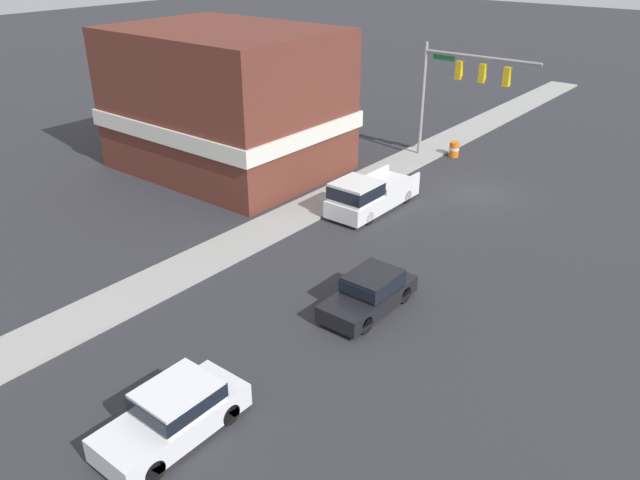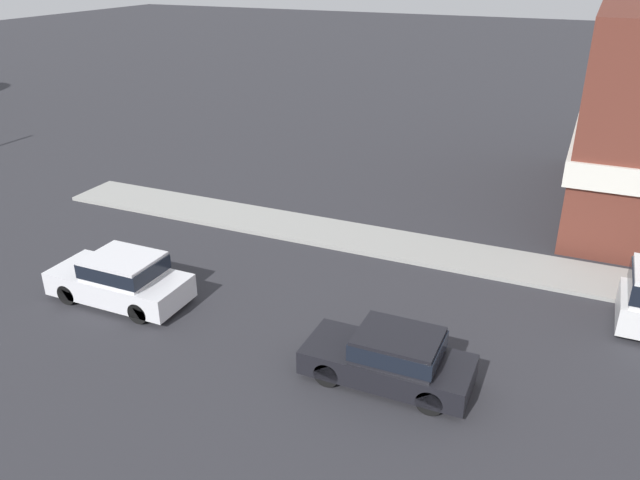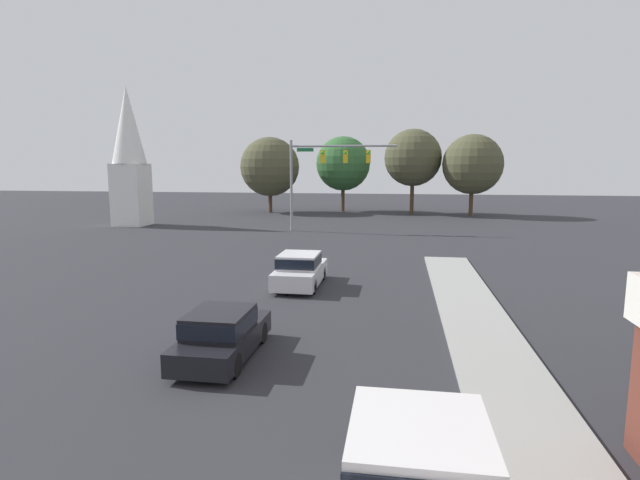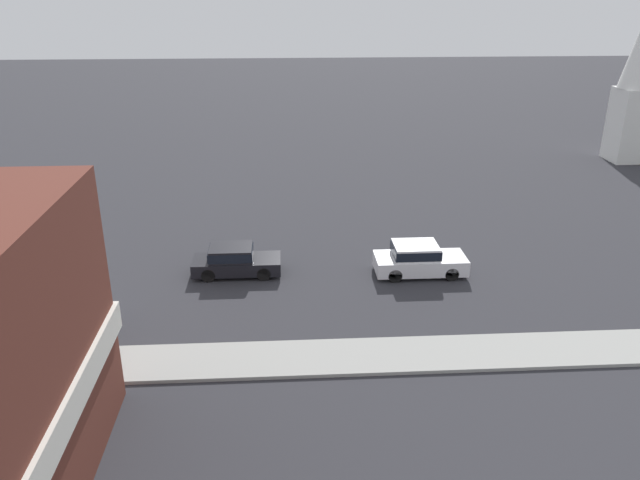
# 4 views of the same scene
# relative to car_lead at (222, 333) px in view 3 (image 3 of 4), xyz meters

# --- Properties ---
(far_signal_assembly) EXTENTS (8.85, 0.49, 7.61)m
(far_signal_assembly) POSITION_rel_car_lead_xyz_m (-1.10, 28.22, 4.92)
(far_signal_assembly) COLOR gray
(far_signal_assembly) RESTS_ON ground
(car_lead) EXTENTS (1.75, 4.23, 1.45)m
(car_lead) POSITION_rel_car_lead_xyz_m (0.00, 0.00, 0.00)
(car_lead) COLOR black
(car_lead) RESTS_ON ground
(car_second_ahead) EXTENTS (1.88, 4.37, 1.56)m
(car_second_ahead) POSITION_rel_car_lead_xyz_m (0.52, 8.86, 0.05)
(car_second_ahead) COLOR black
(car_second_ahead) RESTS_ON ground
(church_steeple) EXTENTS (3.07, 3.07, 12.65)m
(church_steeple) POSITION_rel_car_lead_xyz_m (-19.57, 29.88, 5.87)
(church_steeple) COLOR white
(church_steeple) RESTS_ON ground
(backdrop_tree_left_far) EXTENTS (6.90, 6.90, 8.84)m
(backdrop_tree_left_far) POSITION_rel_car_lead_xyz_m (-10.11, 44.35, 4.63)
(backdrop_tree_left_far) COLOR #4C3823
(backdrop_tree_left_far) RESTS_ON ground
(backdrop_tree_left_mid) EXTENTS (6.49, 6.49, 9.01)m
(backdrop_tree_left_mid) POSITION_rel_car_lead_xyz_m (-1.79, 47.22, 5.00)
(backdrop_tree_left_mid) COLOR #4C3823
(backdrop_tree_left_mid) RESTS_ON ground
(backdrop_tree_center) EXTENTS (6.50, 6.50, 9.68)m
(backdrop_tree_center) POSITION_rel_car_lead_xyz_m (6.43, 45.55, 5.66)
(backdrop_tree_center) COLOR #4C3823
(backdrop_tree_center) RESTS_ON ground
(backdrop_tree_right_mid) EXTENTS (6.52, 6.52, 8.92)m
(backdrop_tree_right_mid) POSITION_rel_car_lead_xyz_m (12.82, 43.75, 4.90)
(backdrop_tree_right_mid) COLOR #4C3823
(backdrop_tree_right_mid) RESTS_ON ground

